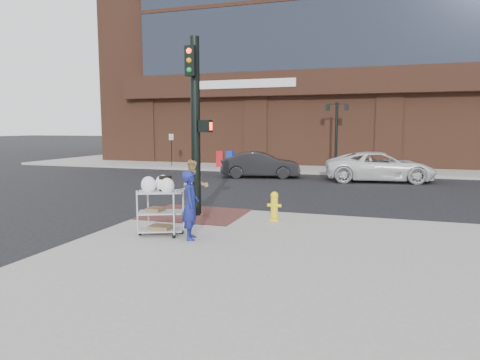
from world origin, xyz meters
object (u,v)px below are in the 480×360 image
(sedan_dark, at_px, (261,165))
(lamp_post, at_px, (336,128))
(pedestrian_tan, at_px, (195,187))
(utility_cart, at_px, (160,208))
(fire_hydrant, at_px, (274,206))
(traffic_signal_pole, at_px, (196,121))
(woman_blue, at_px, (191,205))
(minivan_white, at_px, (380,167))

(sedan_dark, bearing_deg, lamp_post, -52.35)
(pedestrian_tan, bearing_deg, utility_cart, -107.41)
(pedestrian_tan, relative_size, fire_hydrant, 2.02)
(traffic_signal_pole, xyz_separation_m, woman_blue, (0.93, -2.46, -1.90))
(woman_blue, xyz_separation_m, minivan_white, (4.08, 13.57, -0.20))
(utility_cart, bearing_deg, traffic_signal_pole, 92.09)
(fire_hydrant, bearing_deg, traffic_signal_pole, 179.34)
(lamp_post, xyz_separation_m, fire_hydrant, (-0.19, -15.25, -2.06))
(sedan_dark, bearing_deg, utility_cart, 171.68)
(woman_blue, height_order, pedestrian_tan, pedestrian_tan)
(lamp_post, bearing_deg, woman_blue, -95.01)
(sedan_dark, xyz_separation_m, utility_cart, (1.13, -13.20, 0.10))
(lamp_post, height_order, fire_hydrant, lamp_post)
(traffic_signal_pole, height_order, sedan_dark, traffic_signal_pole)
(traffic_signal_pole, bearing_deg, pedestrian_tan, -159.73)
(lamp_post, bearing_deg, sedan_dark, -129.12)
(lamp_post, distance_m, sedan_dark, 5.91)
(minivan_white, bearing_deg, fire_hydrant, 156.61)
(sedan_dark, bearing_deg, woman_blue, 175.18)
(traffic_signal_pole, relative_size, pedestrian_tan, 3.08)
(pedestrian_tan, distance_m, minivan_white, 12.23)
(traffic_signal_pole, height_order, woman_blue, traffic_signal_pole)
(traffic_signal_pole, bearing_deg, utility_cart, -87.91)
(lamp_post, distance_m, pedestrian_tan, 15.54)
(traffic_signal_pole, distance_m, utility_cart, 3.08)
(utility_cart, bearing_deg, sedan_dark, 94.90)
(sedan_dark, distance_m, utility_cart, 13.25)
(traffic_signal_pole, xyz_separation_m, pedestrian_tan, (-0.05, -0.02, -1.87))
(woman_blue, distance_m, pedestrian_tan, 2.63)
(lamp_post, xyz_separation_m, utility_cart, (-2.39, -17.53, -1.83))
(sedan_dark, bearing_deg, fire_hydrant, -176.26)
(pedestrian_tan, height_order, utility_cart, pedestrian_tan)
(lamp_post, height_order, pedestrian_tan, lamp_post)
(fire_hydrant, bearing_deg, sedan_dark, 106.97)
(sedan_dark, distance_m, fire_hydrant, 11.42)
(woman_blue, relative_size, fire_hydrant, 1.95)
(traffic_signal_pole, xyz_separation_m, fire_hydrant, (2.28, -0.03, -2.27))
(traffic_signal_pole, bearing_deg, lamp_post, 80.76)
(utility_cart, bearing_deg, lamp_post, 82.23)
(utility_cart, bearing_deg, minivan_white, 69.85)
(lamp_post, xyz_separation_m, traffic_signal_pole, (-2.48, -15.23, 0.21))
(traffic_signal_pole, distance_m, pedestrian_tan, 1.87)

